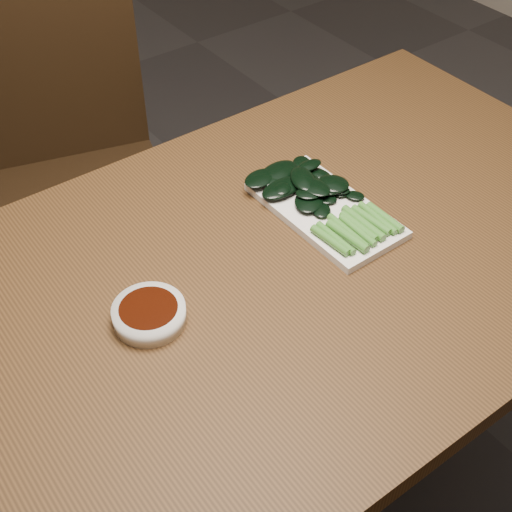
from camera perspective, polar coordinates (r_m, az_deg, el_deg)
name	(u,v)px	position (r m, az deg, el deg)	size (l,w,h in m)	color
ground	(265,496)	(1.76, 0.76, -18.63)	(6.00, 6.00, 0.00)	#312E2E
table	(269,296)	(1.20, 1.05, -3.22)	(1.40, 0.80, 0.75)	#482C14
chair_far	(73,168)	(1.85, -14.46, 6.84)	(0.55, 0.55, 0.89)	black
sauce_bowl	(149,314)	(1.07, -8.54, -4.60)	(0.11, 0.11, 0.03)	white
serving_plate	(325,210)	(1.25, 5.55, 3.68)	(0.15, 0.28, 0.01)	white
gai_lan	(315,194)	(1.25, 4.75, 4.99)	(0.17, 0.28, 0.03)	#488A2F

